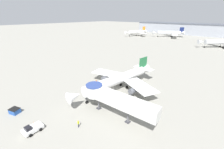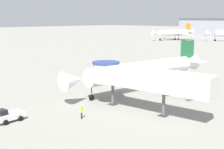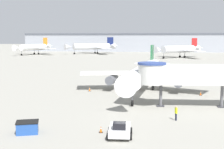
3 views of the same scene
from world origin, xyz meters
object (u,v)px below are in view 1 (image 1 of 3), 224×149
object	(u,v)px
main_airplane	(119,79)
jet_bridge	(113,98)
ground_crew_marshaller	(78,123)
background_jet_orange_tail	(137,32)
background_jet_navy_tail	(170,33)
pushback_tug_white	(32,129)
service_container_blue	(15,111)
traffic_cone_port_wing	(96,80)
background_jet_red_tail	(220,42)
traffic_cone_apron_front	(34,123)
traffic_cone_starboard_wing	(142,102)

from	to	relation	value
main_airplane	jet_bridge	size ratio (longest dim) A/B	1.72
ground_crew_marshaller	background_jet_orange_tail	size ratio (longest dim) A/B	0.06
background_jet_navy_tail	main_airplane	bearing A→B (deg)	-21.76
jet_bridge	pushback_tug_white	world-z (taller)	jet_bridge
service_container_blue	background_jet_orange_tail	size ratio (longest dim) A/B	0.10
traffic_cone_port_wing	background_jet_red_tail	size ratio (longest dim) A/B	0.03
main_airplane	traffic_cone_apron_front	xyz separation A→B (m)	(-3.16, -25.43, -3.25)
background_jet_orange_tail	background_jet_navy_tail	bearing A→B (deg)	45.34
traffic_cone_starboard_wing	background_jet_orange_tail	bearing A→B (deg)	124.23
pushback_tug_white	background_jet_red_tail	size ratio (longest dim) A/B	0.16
main_airplane	pushback_tug_white	distance (m)	26.66
pushback_tug_white	traffic_cone_apron_front	xyz separation A→B (m)	(-2.15, 1.07, -0.42)
ground_crew_marshaller	background_jet_navy_tail	xyz separation A→B (m)	(-43.23, 150.55, 3.42)
jet_bridge	background_jet_navy_tail	bearing A→B (deg)	103.04
traffic_cone_starboard_wing	background_jet_navy_tail	distance (m)	141.68
service_container_blue	ground_crew_marshaller	distance (m)	17.28
main_airplane	background_jet_red_tail	xyz separation A→B (m)	(11.98, 99.51, 0.72)
main_airplane	traffic_cone_apron_front	world-z (taller)	main_airplane
service_container_blue	traffic_cone_starboard_wing	distance (m)	32.28
jet_bridge	background_jet_red_tail	xyz separation A→B (m)	(4.33, 110.81, -0.42)
pushback_tug_white	ground_crew_marshaller	world-z (taller)	ground_crew_marshaller
service_container_blue	traffic_cone_port_wing	size ratio (longest dim) A/B	3.63
jet_bridge	service_container_blue	world-z (taller)	jet_bridge
main_airplane	traffic_cone_starboard_wing	bearing A→B (deg)	-6.24
traffic_cone_starboard_wing	traffic_cone_port_wing	world-z (taller)	traffic_cone_port_wing
main_airplane	traffic_cone_apron_front	distance (m)	25.83
traffic_cone_starboard_wing	background_jet_navy_tail	xyz separation A→B (m)	(-48.21, 133.16, 4.13)
traffic_cone_starboard_wing	traffic_cone_apron_front	world-z (taller)	traffic_cone_starboard_wing
ground_crew_marshaller	traffic_cone_starboard_wing	bearing A→B (deg)	-41.84
pushback_tug_white	background_jet_orange_tail	xyz separation A→B (m)	(-68.73, 141.56, 3.62)
traffic_cone_starboard_wing	traffic_cone_apron_front	distance (m)	26.85
service_container_blue	background_jet_red_tail	world-z (taller)	background_jet_red_tail
jet_bridge	background_jet_navy_tail	xyz separation A→B (m)	(-46.03, 142.52, -0.24)
pushback_tug_white	service_container_blue	distance (m)	9.68
traffic_cone_port_wing	traffic_cone_starboard_wing	bearing A→B (deg)	-3.36
traffic_cone_apron_front	background_jet_red_tail	xyz separation A→B (m)	(15.14, 124.94, 3.96)
jet_bridge	background_jet_orange_tail	xyz separation A→B (m)	(-77.40, 126.36, -0.35)
pushback_tug_white	background_jet_navy_tail	bearing A→B (deg)	98.67
traffic_cone_port_wing	background_jet_orange_tail	distance (m)	130.36
main_airplane	background_jet_orange_tail	xyz separation A→B (m)	(-69.75, 115.07, 0.79)
main_airplane	traffic_cone_port_wing	size ratio (longest dim) A/B	41.99
pushback_tug_white	traffic_cone_port_wing	size ratio (longest dim) A/B	5.13
traffic_cone_starboard_wing	traffic_cone_port_wing	xyz separation A→B (m)	(-19.92, 1.17, 0.04)
ground_crew_marshaller	service_container_blue	bearing A→B (deg)	89.94
service_container_blue	jet_bridge	bearing A→B (deg)	40.28
ground_crew_marshaller	background_jet_navy_tail	bearing A→B (deg)	-9.83
main_airplane	background_jet_navy_tail	distance (m)	136.73
traffic_cone_starboard_wing	traffic_cone_port_wing	size ratio (longest dim) A/B	0.90
background_jet_navy_tail	jet_bridge	bearing A→B (deg)	-20.16
background_jet_navy_tail	traffic_cone_port_wing	bearing A→B (deg)	-25.96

